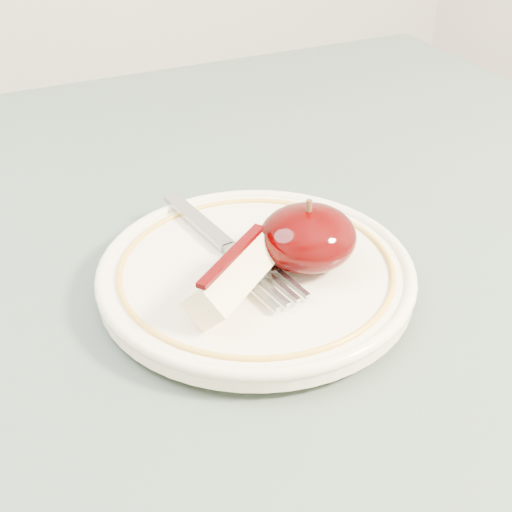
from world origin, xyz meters
name	(u,v)px	position (x,y,z in m)	size (l,w,h in m)	color
table	(249,370)	(0.00, 0.00, 0.66)	(0.90, 0.90, 0.75)	brown
plate	(256,273)	(0.00, -0.01, 0.76)	(0.22, 0.22, 0.02)	beige
apple_half	(307,238)	(0.03, -0.02, 0.79)	(0.07, 0.06, 0.05)	black
apple_wedge	(232,278)	(-0.03, -0.04, 0.79)	(0.08, 0.07, 0.04)	beige
fork	(229,247)	(-0.01, 0.01, 0.77)	(0.04, 0.17, 0.00)	#96999E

